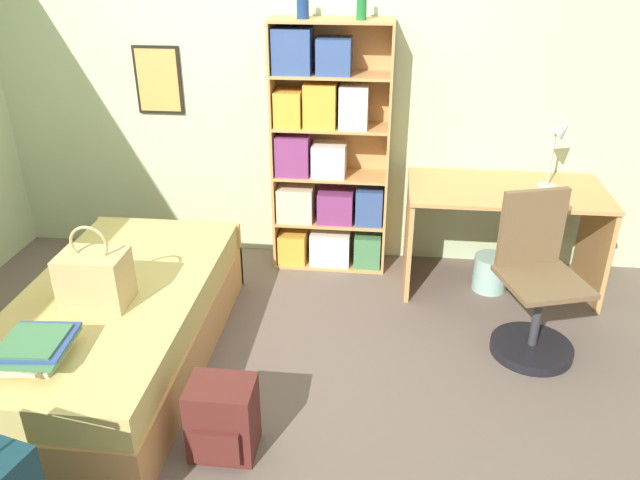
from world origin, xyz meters
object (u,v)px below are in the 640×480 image
at_px(backpack, 223,419).
at_px(desk, 503,218).
at_px(handbag, 95,278).
at_px(book_stack_on_bed, 36,349).
at_px(bottle_brown, 362,6).
at_px(desk_chair, 534,303).
at_px(bottle_green, 303,7).
at_px(bed, 118,326).
at_px(bookcase, 325,159).
at_px(waste_bin, 490,273).
at_px(desk_lamp, 559,141).

bearing_deg(backpack, desk, 49.47).
distance_m(handbag, book_stack_on_bed, 0.51).
height_order(book_stack_on_bed, bottle_brown, bottle_brown).
distance_m(desk, desk_chair, 0.78).
relative_size(bottle_green, bottle_brown, 0.88).
xyz_separation_m(bed, desk, (2.25, 1.13, 0.28)).
relative_size(bookcase, waste_bin, 7.02).
xyz_separation_m(book_stack_on_bed, desk_chair, (2.43, 1.01, -0.21)).
relative_size(handbag, desk_chair, 0.47).
xyz_separation_m(handbag, bookcase, (1.04, 1.45, 0.19)).
height_order(handbag, bookcase, bookcase).
xyz_separation_m(bed, desk_chair, (2.34, 0.38, 0.08)).
height_order(book_stack_on_bed, desk, desk).
distance_m(bottle_green, backpack, 2.51).
height_order(bed, desk_chair, desk_chair).
relative_size(book_stack_on_bed, bookcase, 0.21).
xyz_separation_m(bed, book_stack_on_bed, (-0.08, -0.63, 0.29)).
relative_size(bed, desk, 1.51).
relative_size(book_stack_on_bed, backpack, 0.96).
height_order(bookcase, desk_chair, bookcase).
bearing_deg(desk_lamp, handbag, -153.02).
height_order(handbag, desk_chair, desk_chair).
height_order(bed, desk, desk).
distance_m(desk, backpack, 2.32).
distance_m(handbag, backpack, 1.01).
bearing_deg(backpack, bookcase, 81.98).
distance_m(bookcase, desk_lamp, 1.53).
bearing_deg(desk, bed, -153.42).
distance_m(book_stack_on_bed, desk_chair, 2.64).
relative_size(book_stack_on_bed, waste_bin, 1.49).
bearing_deg(bed, handbag, -95.39).
bearing_deg(book_stack_on_bed, bottle_green, 63.06).
bearing_deg(book_stack_on_bed, waste_bin, 36.38).
relative_size(bottle_brown, waste_bin, 0.87).
height_order(desk_lamp, desk_chair, desk_lamp).
distance_m(handbag, desk_chair, 2.43).
distance_m(bottle_brown, desk, 1.65).
xyz_separation_m(handbag, book_stack_on_bed, (-0.07, -0.50, -0.09)).
height_order(desk, waste_bin, desk).
distance_m(book_stack_on_bed, backpack, 0.91).
bearing_deg(backpack, waste_bin, 49.25).
bearing_deg(backpack, book_stack_on_bed, -179.48).
xyz_separation_m(bookcase, waste_bin, (1.18, -0.26, -0.69)).
height_order(desk_chair, waste_bin, desk_chair).
xyz_separation_m(bottle_green, waste_bin, (1.31, -0.24, -1.69)).
bearing_deg(waste_bin, bottle_green, 169.84).
bearing_deg(handbag, waste_bin, 28.23).
bearing_deg(desk, waste_bin, -124.63).
distance_m(bed, desk_lamp, 2.91).
distance_m(handbag, bookcase, 1.80).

